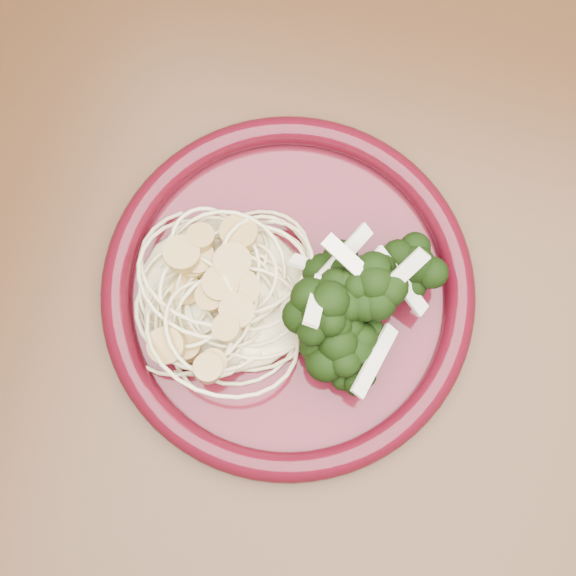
# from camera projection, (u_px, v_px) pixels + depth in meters

# --- Properties ---
(dining_table) EXTENTS (1.20, 0.80, 0.75)m
(dining_table) POSITION_uv_depth(u_px,v_px,m) (442.00, 275.00, 0.65)
(dining_table) COLOR #472814
(dining_table) RESTS_ON ground
(dinner_plate) EXTENTS (0.32, 0.32, 0.02)m
(dinner_plate) POSITION_uv_depth(u_px,v_px,m) (288.00, 292.00, 0.54)
(dinner_plate) COLOR #490E18
(dinner_plate) RESTS_ON dining_table
(spaghetti_pile) EXTENTS (0.15, 0.14, 0.03)m
(spaghetti_pile) POSITION_uv_depth(u_px,v_px,m) (224.00, 291.00, 0.53)
(spaghetti_pile) COLOR beige
(spaghetti_pile) RESTS_ON dinner_plate
(scallop_cluster) EXTENTS (0.15, 0.15, 0.04)m
(scallop_cluster) POSITION_uv_depth(u_px,v_px,m) (220.00, 279.00, 0.50)
(scallop_cluster) COLOR tan
(scallop_cluster) RESTS_ON spaghetti_pile
(broccoli_pile) EXTENTS (0.13, 0.16, 0.05)m
(broccoli_pile) POSITION_uv_depth(u_px,v_px,m) (368.00, 281.00, 0.52)
(broccoli_pile) COLOR black
(broccoli_pile) RESTS_ON dinner_plate
(onion_garnish) EXTENTS (0.09, 0.11, 0.05)m
(onion_garnish) POSITION_uv_depth(u_px,v_px,m) (373.00, 269.00, 0.49)
(onion_garnish) COLOR white
(onion_garnish) RESTS_ON broccoli_pile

